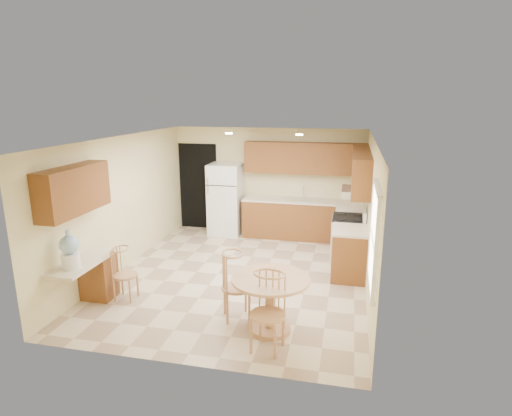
% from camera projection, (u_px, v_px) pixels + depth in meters
% --- Properties ---
extents(floor, '(5.50, 5.50, 0.00)m').
position_uv_depth(floor, '(239.00, 276.00, 7.84)').
color(floor, beige).
rests_on(floor, ground).
extents(ceiling, '(4.50, 5.50, 0.02)m').
position_uv_depth(ceiling, '(238.00, 139.00, 7.21)').
color(ceiling, white).
rests_on(ceiling, wall_back).
extents(wall_back, '(4.50, 0.02, 2.50)m').
position_uv_depth(wall_back, '(268.00, 181.00, 10.12)').
color(wall_back, beige).
rests_on(wall_back, floor).
extents(wall_front, '(4.50, 0.02, 2.50)m').
position_uv_depth(wall_front, '(177.00, 269.00, 4.93)').
color(wall_front, beige).
rests_on(wall_front, floor).
extents(wall_left, '(0.02, 5.50, 2.50)m').
position_uv_depth(wall_left, '(122.00, 203.00, 8.00)').
color(wall_left, beige).
rests_on(wall_left, floor).
extents(wall_right, '(0.02, 5.50, 2.50)m').
position_uv_depth(wall_right, '(370.00, 218.00, 7.05)').
color(wall_right, beige).
rests_on(wall_right, floor).
extents(doorway, '(0.90, 0.02, 2.10)m').
position_uv_depth(doorway, '(198.00, 186.00, 10.53)').
color(doorway, black).
rests_on(doorway, floor).
extents(base_cab_back, '(2.75, 0.60, 0.87)m').
position_uv_depth(base_cab_back, '(303.00, 220.00, 9.86)').
color(base_cab_back, brown).
rests_on(base_cab_back, floor).
extents(counter_back, '(2.75, 0.63, 0.04)m').
position_uv_depth(counter_back, '(303.00, 201.00, 9.75)').
color(counter_back, beige).
rests_on(counter_back, base_cab_back).
extents(base_cab_right_a, '(0.60, 0.59, 0.87)m').
position_uv_depth(base_cab_right_a, '(350.00, 231.00, 9.07)').
color(base_cab_right_a, brown).
rests_on(base_cab_right_a, floor).
extents(counter_right_a, '(0.63, 0.59, 0.04)m').
position_uv_depth(counter_right_a, '(351.00, 210.00, 8.96)').
color(counter_right_a, beige).
rests_on(counter_right_a, base_cab_right_a).
extents(base_cab_right_b, '(0.60, 0.80, 0.87)m').
position_uv_depth(base_cab_right_b, '(349.00, 254.00, 7.70)').
color(base_cab_right_b, brown).
rests_on(base_cab_right_b, floor).
extents(counter_right_b, '(0.63, 0.80, 0.04)m').
position_uv_depth(counter_right_b, '(351.00, 230.00, 7.58)').
color(counter_right_b, beige).
rests_on(counter_right_b, base_cab_right_b).
extents(upper_cab_back, '(2.75, 0.33, 0.70)m').
position_uv_depth(upper_cab_back, '(305.00, 158.00, 9.63)').
color(upper_cab_back, brown).
rests_on(upper_cab_back, wall_back).
extents(upper_cab_right, '(0.33, 2.42, 0.70)m').
position_uv_depth(upper_cab_right, '(361.00, 170.00, 8.08)').
color(upper_cab_right, brown).
rests_on(upper_cab_right, wall_right).
extents(upper_cab_left, '(0.33, 1.40, 0.70)m').
position_uv_depth(upper_cab_left, '(74.00, 190.00, 6.30)').
color(upper_cab_left, brown).
rests_on(upper_cab_left, wall_left).
extents(sink, '(0.78, 0.44, 0.01)m').
position_uv_depth(sink, '(302.00, 200.00, 9.75)').
color(sink, silver).
rests_on(sink, counter_back).
extents(range_hood, '(0.50, 0.76, 0.14)m').
position_uv_depth(range_hood, '(355.00, 192.00, 8.18)').
color(range_hood, silver).
rests_on(range_hood, upper_cab_right).
extents(desk_pedestal, '(0.48, 0.42, 0.72)m').
position_uv_depth(desk_pedestal, '(99.00, 277.00, 6.92)').
color(desk_pedestal, brown).
rests_on(desk_pedestal, floor).
extents(desk_top, '(0.50, 1.20, 0.04)m').
position_uv_depth(desk_top, '(82.00, 263.00, 6.47)').
color(desk_top, beige).
rests_on(desk_top, desk_pedestal).
extents(window, '(0.06, 1.12, 1.30)m').
position_uv_depth(window, '(375.00, 238.00, 5.25)').
color(window, white).
rests_on(window, wall_right).
extents(can_light_a, '(0.14, 0.14, 0.02)m').
position_uv_depth(can_light_a, '(229.00, 133.00, 8.46)').
color(can_light_a, white).
rests_on(can_light_a, ceiling).
extents(can_light_b, '(0.14, 0.14, 0.02)m').
position_uv_depth(can_light_b, '(299.00, 135.00, 8.16)').
color(can_light_b, white).
rests_on(can_light_b, ceiling).
extents(refrigerator, '(0.74, 0.72, 1.68)m').
position_uv_depth(refrigerator, '(226.00, 199.00, 10.10)').
color(refrigerator, white).
rests_on(refrigerator, floor).
extents(stove, '(0.65, 0.76, 1.09)m').
position_uv_depth(stove, '(348.00, 239.00, 8.43)').
color(stove, white).
rests_on(stove, floor).
extents(dining_table, '(1.08, 1.08, 0.80)m').
position_uv_depth(dining_table, '(270.00, 296.00, 5.88)').
color(dining_table, tan).
rests_on(dining_table, floor).
extents(chair_table_a, '(0.45, 0.58, 1.02)m').
position_uv_depth(chair_table_a, '(235.00, 282.00, 6.11)').
color(chair_table_a, tan).
rests_on(chair_table_a, floor).
extents(chair_table_b, '(0.46, 0.46, 1.03)m').
position_uv_depth(chair_table_b, '(266.00, 309.00, 5.31)').
color(chair_table_b, tan).
rests_on(chair_table_b, floor).
extents(chair_desk, '(0.38, 0.49, 0.86)m').
position_uv_depth(chair_desk, '(122.00, 271.00, 6.75)').
color(chair_desk, tan).
rests_on(chair_desk, floor).
extents(water_crock, '(0.28, 0.28, 0.57)m').
position_uv_depth(water_crock, '(70.00, 251.00, 6.16)').
color(water_crock, white).
rests_on(water_crock, desk_top).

